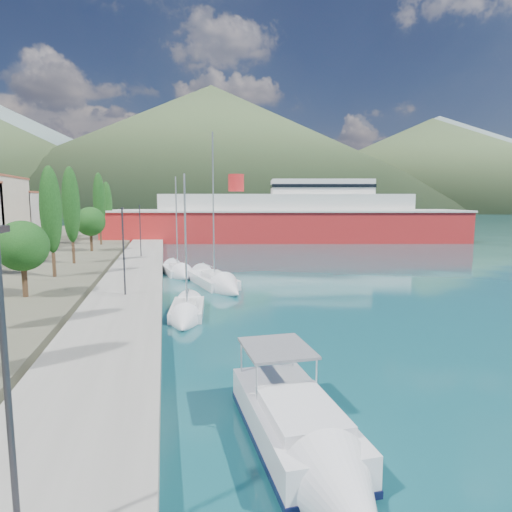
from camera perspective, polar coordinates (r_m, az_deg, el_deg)
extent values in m
plane|color=#144E56|center=(135.21, -9.49, 4.12)|extent=(1400.00, 1400.00, 0.00)
cube|color=gray|center=(41.54, -15.83, -2.52)|extent=(5.00, 88.00, 0.80)
cone|color=slate|center=(705.06, -5.16, 14.01)|extent=(760.00, 760.00, 180.00)
cone|color=slate|center=(750.76, 23.02, 11.53)|extent=(640.00, 640.00, 140.00)
cone|color=#405431|center=(420.44, -5.90, 14.13)|extent=(480.00, 480.00, 115.00)
cone|color=#405431|center=(477.71, 22.25, 11.30)|extent=(420.00, 420.00, 90.00)
cube|color=silver|center=(84.92, -29.90, 4.59)|extent=(9.00, 10.00, 8.00)
cube|color=#9E5138|center=(84.90, -30.08, 7.39)|extent=(9.20, 10.20, 0.30)
cylinder|color=#47301E|center=(33.66, -28.46, -2.99)|extent=(0.36, 0.36, 2.17)
sphere|color=#184516|center=(33.35, -28.71, 1.19)|extent=(3.47, 3.47, 3.47)
cylinder|color=#47301E|center=(41.44, -25.33, -1.06)|extent=(0.30, 0.30, 2.12)
ellipsoid|color=#184516|center=(41.08, -25.70, 5.60)|extent=(1.80, 1.80, 7.51)
cylinder|color=#47301E|center=(49.56, -23.15, 0.39)|extent=(0.30, 0.30, 2.25)
ellipsoid|color=#184516|center=(49.26, -23.45, 6.30)|extent=(1.80, 1.80, 7.97)
cylinder|color=#47301E|center=(60.95, -21.09, 1.75)|extent=(0.36, 0.36, 2.40)
sphere|color=#184516|center=(60.77, -21.21, 4.31)|extent=(3.84, 3.84, 3.84)
cylinder|color=#47301E|center=(69.61, -19.98, 2.43)|extent=(0.30, 0.30, 2.39)
ellipsoid|color=#184516|center=(69.41, -20.18, 6.91)|extent=(1.80, 1.80, 8.49)
cylinder|color=#47301E|center=(78.17, -19.13, 2.87)|extent=(0.30, 0.30, 2.18)
ellipsoid|color=#184516|center=(77.98, -19.28, 6.51)|extent=(1.80, 1.80, 7.75)
cylinder|color=#2D2D33|center=(9.15, -30.17, -16.11)|extent=(0.12, 0.12, 6.00)
cube|color=#2D2D33|center=(8.71, -30.93, 3.08)|extent=(0.15, 0.50, 0.12)
cylinder|color=#2D2D33|center=(30.92, -17.24, 0.50)|extent=(0.12, 0.12, 6.00)
cube|color=#2D2D33|center=(30.97, -17.41, 6.08)|extent=(0.15, 0.50, 0.12)
cylinder|color=#2D2D33|center=(52.43, -15.18, 3.24)|extent=(0.12, 0.12, 6.00)
cube|color=#2D2D33|center=(52.57, -15.27, 6.52)|extent=(0.15, 0.50, 0.12)
cube|color=black|center=(14.29, 4.84, -23.58)|extent=(2.41, 5.95, 0.66)
cube|color=silver|center=(13.92, 4.88, -20.92)|extent=(2.66, 6.26, 1.04)
cube|color=black|center=(14.15, 4.86, -22.60)|extent=(2.72, 6.33, 0.21)
cube|color=silver|center=(12.99, 6.06, -19.85)|extent=(2.06, 3.08, 0.38)
cube|color=slate|center=(14.68, 2.80, -12.14)|extent=(2.24, 2.63, 0.09)
cube|color=silver|center=(28.36, -9.14, -7.21)|extent=(2.61, 5.16, 0.79)
cube|color=silver|center=(27.91, -9.21, -6.33)|extent=(1.44, 2.11, 0.31)
cylinder|color=silver|center=(27.25, -9.38, 1.98)|extent=(0.12, 0.12, 8.37)
cone|color=silver|center=(25.31, -9.62, -9.01)|extent=(2.29, 2.54, 2.03)
cube|color=silver|center=(38.00, -5.82, -3.36)|extent=(4.01, 7.50, 1.00)
cube|color=silver|center=(37.44, -5.60, -2.47)|extent=(2.11, 3.11, 0.39)
cylinder|color=silver|center=(36.91, -5.71, 6.70)|extent=(0.12, 0.12, 12.28)
cone|color=silver|center=(33.80, -3.36, -4.67)|extent=(3.21, 3.79, 2.57)
cube|color=silver|center=(44.06, -10.49, -2.01)|extent=(3.18, 5.57, 0.90)
cube|color=silver|center=(43.63, -10.42, -1.30)|extent=(1.72, 2.31, 0.35)
cylinder|color=silver|center=(43.21, -10.55, 4.41)|extent=(0.12, 0.12, 8.99)
cone|color=silver|center=(40.83, -9.53, -2.72)|extent=(2.69, 2.81, 2.30)
cube|color=red|center=(79.77, 3.76, 3.81)|extent=(65.70, 26.06, 6.21)
cube|color=silver|center=(79.64, 3.78, 6.04)|extent=(66.22, 26.54, 0.33)
cube|color=silver|center=(79.62, 3.79, 7.00)|extent=(45.71, 19.81, 3.33)
cube|color=silver|center=(80.42, 8.60, 9.07)|extent=(19.31, 11.73, 2.66)
cylinder|color=red|center=(79.54, -2.67, 9.72)|extent=(2.88, 2.88, 3.11)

